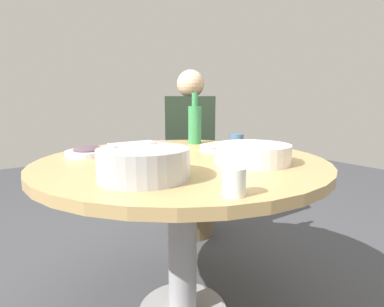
{
  "coord_description": "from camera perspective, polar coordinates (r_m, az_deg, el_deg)",
  "views": [
    {
      "loc": [
        -0.68,
        -1.05,
        0.99
      ],
      "look_at": [
        -0.03,
        -0.11,
        0.78
      ],
      "focal_mm": 28.09,
      "sensor_mm": 36.0,
      "label": 1
    }
  ],
  "objects": [
    {
      "name": "soup_bowl",
      "position": [
        1.2,
        11.39,
        -0.11
      ],
      "size": [
        0.3,
        0.3,
        0.07
      ],
      "color": "white",
      "rests_on": "round_dining_table"
    },
    {
      "name": "tea_cup_near",
      "position": [
        1.7,
        8.51,
        2.74
      ],
      "size": [
        0.08,
        0.08,
        0.06
      ],
      "primitive_type": "cylinder",
      "color": "#3C5E8C",
      "rests_on": "round_dining_table"
    },
    {
      "name": "dish_shrimp",
      "position": [
        1.49,
        -7.58,
        1.39
      ],
      "size": [
        0.23,
        0.23,
        0.04
      ],
      "color": "silver",
      "rests_on": "round_dining_table"
    },
    {
      "name": "rice_bowl",
      "position": [
        0.95,
        -9.13,
        -1.7
      ],
      "size": [
        0.29,
        0.29,
        0.11
      ],
      "color": "#B2B5BA",
      "rests_on": "round_dining_table"
    },
    {
      "name": "dish_eggplant",
      "position": [
        1.41,
        -19.04,
        0.37
      ],
      "size": [
        0.2,
        0.2,
        0.04
      ],
      "color": "silver",
      "rests_on": "round_dining_table"
    },
    {
      "name": "green_bottle",
      "position": [
        1.69,
        0.53,
        5.75
      ],
      "size": [
        0.07,
        0.07,
        0.28
      ],
      "color": "#378C50",
      "rests_on": "round_dining_table"
    },
    {
      "name": "dish_noodles",
      "position": [
        1.5,
        6.03,
        1.36
      ],
      "size": [
        0.24,
        0.24,
        0.04
      ],
      "color": "white",
      "rests_on": "round_dining_table"
    },
    {
      "name": "tea_cup_far",
      "position": [
        0.78,
        7.98,
        -5.31
      ],
      "size": [
        0.06,
        0.06,
        0.07
      ],
      "primitive_type": "cylinder",
      "color": "silver",
      "rests_on": "round_dining_table"
    },
    {
      "name": "round_dining_table",
      "position": [
        1.31,
        -1.91,
        -6.45
      ],
      "size": [
        1.2,
        1.2,
        0.75
      ],
      "color": "#99999E",
      "rests_on": "ground"
    },
    {
      "name": "diner_left",
      "position": [
        2.14,
        -0.25,
        3.8
      ],
      "size": [
        0.46,
        0.46,
        0.76
      ],
      "color": "#2D333D",
      "rests_on": "stool_for_diner_left"
    },
    {
      "name": "stool_for_diner_left",
      "position": [
        2.27,
        -0.24,
        -9.79
      ],
      "size": [
        0.33,
        0.33,
        0.43
      ],
      "primitive_type": "cylinder",
      "color": "brown",
      "rests_on": "ground"
    }
  ]
}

